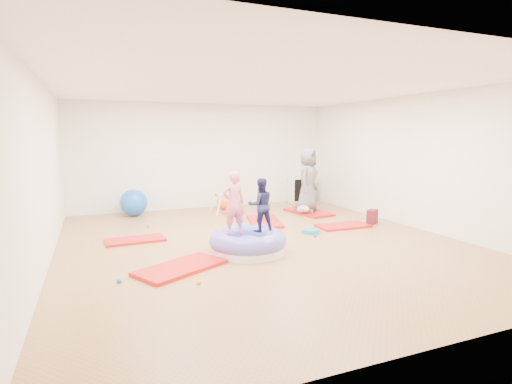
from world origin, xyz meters
name	(u,v)px	position (x,y,z in m)	size (l,w,h in m)	color
room	(262,167)	(0.00, 0.00, 1.40)	(7.01, 8.01, 2.81)	#A76041
gym_mat_front_left	(181,268)	(-1.70, -0.92, 0.03)	(1.31, 0.66, 0.05)	red
gym_mat_mid_left	(135,240)	(-2.15, 0.98, 0.02)	(1.07, 0.53, 0.04)	red
gym_mat_center_back	(264,221)	(0.72, 1.56, 0.03)	(1.32, 0.66, 0.06)	red
gym_mat_right	(343,226)	(2.11, 0.50, 0.02)	(1.13, 0.56, 0.05)	red
gym_mat_rear_right	(308,212)	(2.18, 2.14, 0.03)	(1.32, 0.66, 0.05)	red
inflatable_cushion	(248,243)	(-0.47, -0.48, 0.16)	(1.30, 1.30, 0.41)	white
child_pink	(234,200)	(-0.70, -0.44, 0.90)	(0.38, 0.25, 1.05)	pink
child_navy	(261,202)	(-0.21, -0.42, 0.83)	(0.45, 0.35, 0.92)	#1E2049
adult_caregiver	(308,180)	(2.18, 2.19, 0.85)	(0.78, 0.50, 1.59)	slate
infant	(304,209)	(1.95, 1.96, 0.16)	(0.33, 0.34, 0.20)	#869DCF
ball_pit_balls	(257,237)	(0.03, 0.31, 0.03)	(5.14, 3.70, 0.06)	blue
exercise_ball_blue	(134,203)	(-1.94, 3.47, 0.33)	(0.66, 0.66, 0.66)	blue
exercise_ball_orange	(224,202)	(0.38, 3.48, 0.19)	(0.38, 0.38, 0.38)	orange
infant_play_gym	(226,200)	(0.22, 2.86, 0.35)	(0.68, 0.64, 0.52)	white
cube_shelf	(301,189)	(2.88, 3.79, 0.37)	(0.74, 0.37, 0.74)	white
balance_disc	(310,231)	(1.19, 0.30, 0.04)	(0.37, 0.37, 0.08)	teal
backpack	(372,217)	(2.89, 0.53, 0.16)	(0.27, 0.17, 0.32)	maroon
yellow_toy	(209,262)	(-1.23, -0.78, 0.02)	(0.21, 0.21, 0.03)	yellow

